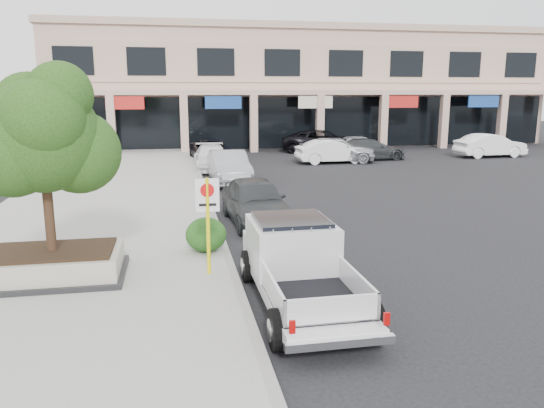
{
  "coord_description": "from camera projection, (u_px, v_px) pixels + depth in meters",
  "views": [
    {
      "loc": [
        -2.86,
        -11.49,
        4.4
      ],
      "look_at": [
        -0.42,
        1.5,
        1.58
      ],
      "focal_mm": 35.0,
      "sensor_mm": 36.0,
      "label": 1
    }
  ],
  "objects": [
    {
      "name": "ground",
      "position": [
        301.0,
        282.0,
        12.48
      ],
      "size": [
        120.0,
        120.0,
        0.0
      ],
      "primitive_type": "plane",
      "color": "black",
      "rests_on": "ground"
    },
    {
      "name": "sidewalk",
      "position": [
        94.0,
        227.0,
        17.24
      ],
      "size": [
        8.0,
        52.0,
        0.15
      ],
      "primitive_type": "cube",
      "color": "gray",
      "rests_on": "ground"
    },
    {
      "name": "curb",
      "position": [
        215.0,
        221.0,
        17.95
      ],
      "size": [
        0.2,
        52.0,
        0.15
      ],
      "primitive_type": "cube",
      "color": "gray",
      "rests_on": "ground"
    },
    {
      "name": "strip_mall",
      "position": [
        299.0,
        87.0,
        45.54
      ],
      "size": [
        40.55,
        12.43,
        9.5
      ],
      "color": "tan",
      "rests_on": "ground"
    },
    {
      "name": "planter",
      "position": [
        54.0,
        264.0,
        12.24
      ],
      "size": [
        3.2,
        2.2,
        0.68
      ],
      "color": "black",
      "rests_on": "sidewalk"
    },
    {
      "name": "planter_tree",
      "position": [
        50.0,
        136.0,
        11.8
      ],
      "size": [
        2.9,
        2.55,
        4.0
      ],
      "color": "black",
      "rests_on": "planter"
    },
    {
      "name": "no_parking_sign",
      "position": [
        208.0,
        213.0,
        12.28
      ],
      "size": [
        0.55,
        0.09,
        2.3
      ],
      "color": "yellow",
      "rests_on": "sidewalk"
    },
    {
      "name": "hedge",
      "position": [
        206.0,
        235.0,
        14.23
      ],
      "size": [
        1.1,
        0.99,
        0.93
      ],
      "primitive_type": "ellipsoid",
      "color": "#154814",
      "rests_on": "sidewalk"
    },
    {
      "name": "pickup_truck",
      "position": [
        302.0,
        268.0,
        10.89
      ],
      "size": [
        2.01,
        5.35,
        1.68
      ],
      "primitive_type": null,
      "rotation": [
        0.0,
        0.0,
        0.01
      ],
      "color": "silver",
      "rests_on": "ground"
    },
    {
      "name": "curb_car_a",
      "position": [
        255.0,
        201.0,
        17.89
      ],
      "size": [
        2.13,
        4.64,
        1.54
      ],
      "primitive_type": "imported",
      "rotation": [
        0.0,
        0.0,
        0.07
      ],
      "color": "#2E3133",
      "rests_on": "ground"
    },
    {
      "name": "curb_car_b",
      "position": [
        229.0,
        167.0,
        25.7
      ],
      "size": [
        1.84,
        4.8,
        1.56
      ],
      "primitive_type": "imported",
      "rotation": [
        0.0,
        0.0,
        0.04
      ],
      "color": "#999AA0",
      "rests_on": "ground"
    },
    {
      "name": "curb_car_c",
      "position": [
        212.0,
        158.0,
        30.16
      ],
      "size": [
        1.96,
        4.75,
        1.38
      ],
      "primitive_type": "imported",
      "rotation": [
        0.0,
        0.0,
        -0.01
      ],
      "color": "white",
      "rests_on": "ground"
    },
    {
      "name": "curb_car_d",
      "position": [
        211.0,
        150.0,
        33.79
      ],
      "size": [
        2.66,
        5.13,
        1.38
      ],
      "primitive_type": "imported",
      "rotation": [
        0.0,
        0.0,
        0.08
      ],
      "color": "black",
      "rests_on": "ground"
    },
    {
      "name": "lot_car_a",
      "position": [
        337.0,
        149.0,
        33.19
      ],
      "size": [
        5.1,
        2.88,
        1.64
      ],
      "primitive_type": "imported",
      "rotation": [
        0.0,
        0.0,
        1.36
      ],
      "color": "#9EA0A6",
      "rests_on": "ground"
    },
    {
      "name": "lot_car_b",
      "position": [
        332.0,
        151.0,
        32.85
      ],
      "size": [
        4.52,
        1.83,
        1.46
      ],
      "primitive_type": "imported",
      "rotation": [
        0.0,
        0.0,
        1.64
      ],
      "color": "white",
      "rests_on": "ground"
    },
    {
      "name": "lot_car_c",
      "position": [
        370.0,
        149.0,
        34.43
      ],
      "size": [
        4.9,
        2.38,
        1.37
      ],
      "primitive_type": "imported",
      "rotation": [
        0.0,
        0.0,
        1.67
      ],
      "color": "#2F3234",
      "rests_on": "ground"
    },
    {
      "name": "lot_car_d",
      "position": [
        323.0,
        141.0,
        38.59
      ],
      "size": [
        6.41,
        4.59,
        1.62
      ],
      "primitive_type": "imported",
      "rotation": [
        0.0,
        0.0,
        1.21
      ],
      "color": "black",
      "rests_on": "ground"
    },
    {
      "name": "lot_car_e",
      "position": [
        359.0,
        144.0,
        37.84
      ],
      "size": [
        4.11,
        2.09,
        1.34
      ],
      "primitive_type": "imported",
      "rotation": [
        0.0,
        0.0,
        1.7
      ],
      "color": "#989BA0",
      "rests_on": "ground"
    },
    {
      "name": "lot_car_f",
      "position": [
        490.0,
        145.0,
        35.89
      ],
      "size": [
        4.84,
        1.93,
        1.57
      ],
      "primitive_type": "imported",
      "rotation": [
        0.0,
        0.0,
        1.63
      ],
      "color": "white",
      "rests_on": "ground"
    }
  ]
}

